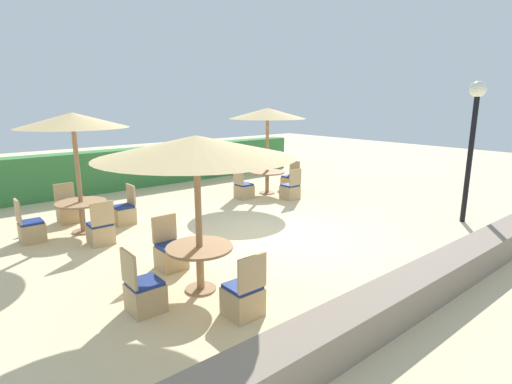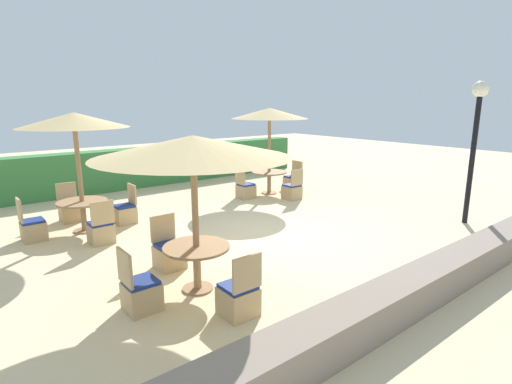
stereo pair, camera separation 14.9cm
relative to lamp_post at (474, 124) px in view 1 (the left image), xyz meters
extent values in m
plane|color=beige|center=(-4.34, 2.09, -2.35)|extent=(40.00, 40.00, 0.00)
cube|color=#387A3D|center=(-4.34, 8.95, -1.69)|extent=(13.00, 0.70, 1.32)
cube|color=gray|center=(-4.34, -1.40, -2.10)|extent=(10.00, 0.56, 0.50)
cylinder|color=black|center=(0.00, 0.00, -0.85)|extent=(0.12, 0.12, 3.00)
sphere|color=silver|center=(0.00, 0.00, 0.79)|extent=(0.36, 0.36, 0.36)
cylinder|color=#93704C|center=(-1.67, 5.35, -1.06)|extent=(0.10, 0.10, 2.59)
cone|color=tan|center=(-1.67, 5.35, 0.16)|extent=(2.36, 2.36, 0.32)
cylinder|color=#93704C|center=(-1.67, 5.35, -2.34)|extent=(0.48, 0.48, 0.03)
cylinder|color=#93704C|center=(-1.67, 5.35, -2.02)|extent=(0.12, 0.12, 0.66)
cylinder|color=#93704C|center=(-1.67, 5.35, -1.67)|extent=(1.10, 1.10, 0.04)
cube|color=tan|center=(-0.65, 5.35, -2.15)|extent=(0.46, 0.46, 0.40)
cube|color=navy|center=(-0.65, 5.35, -1.93)|extent=(0.42, 0.42, 0.05)
cube|color=tan|center=(-0.44, 5.35, -1.66)|extent=(0.04, 0.46, 0.48)
cube|color=tan|center=(-1.64, 4.34, -2.15)|extent=(0.46, 0.46, 0.40)
cube|color=navy|center=(-1.64, 4.34, -1.93)|extent=(0.42, 0.42, 0.05)
cube|color=tan|center=(-1.64, 4.13, -1.66)|extent=(0.46, 0.04, 0.48)
cube|color=tan|center=(-2.64, 5.30, -2.15)|extent=(0.46, 0.46, 0.40)
cube|color=navy|center=(-2.64, 5.30, -1.93)|extent=(0.42, 0.42, 0.05)
cube|color=tan|center=(-2.85, 5.30, -1.66)|extent=(0.04, 0.46, 0.48)
cylinder|color=#93704C|center=(-7.39, 5.08, -1.07)|extent=(0.10, 0.10, 2.56)
cone|color=tan|center=(-7.39, 5.08, 0.13)|extent=(2.29, 2.29, 0.32)
cylinder|color=#93704C|center=(-7.39, 5.08, -2.34)|extent=(0.48, 0.48, 0.03)
cylinder|color=#93704C|center=(-7.39, 5.08, -2.02)|extent=(0.12, 0.12, 0.66)
cylinder|color=#93704C|center=(-7.39, 5.08, -1.67)|extent=(1.08, 1.08, 0.04)
cube|color=tan|center=(-6.44, 5.10, -2.15)|extent=(0.46, 0.46, 0.40)
cube|color=navy|center=(-6.44, 5.10, -1.93)|extent=(0.42, 0.42, 0.05)
cube|color=tan|center=(-6.23, 5.10, -1.66)|extent=(0.04, 0.46, 0.48)
cube|color=tan|center=(-7.42, 6.08, -2.15)|extent=(0.46, 0.46, 0.40)
cube|color=navy|center=(-7.42, 6.08, -1.93)|extent=(0.42, 0.42, 0.05)
cube|color=tan|center=(-7.42, 6.29, -1.66)|extent=(0.46, 0.04, 0.48)
cube|color=tan|center=(-7.34, 4.08, -2.15)|extent=(0.46, 0.46, 0.40)
cube|color=navy|center=(-7.34, 4.08, -1.93)|extent=(0.42, 0.42, 0.05)
cube|color=tan|center=(-7.34, 3.87, -1.66)|extent=(0.46, 0.04, 0.48)
cube|color=tan|center=(-8.40, 5.11, -2.15)|extent=(0.46, 0.46, 0.40)
cube|color=navy|center=(-8.40, 5.11, -1.93)|extent=(0.42, 0.42, 0.05)
cube|color=tan|center=(-8.61, 5.11, -1.66)|extent=(0.04, 0.46, 0.48)
cylinder|color=#93704C|center=(-6.86, 1.00, -1.19)|extent=(0.10, 0.10, 2.32)
cone|color=tan|center=(-6.86, 1.00, -0.11)|extent=(2.91, 2.91, 0.32)
cylinder|color=#93704C|center=(-6.86, 1.00, -2.34)|extent=(0.48, 0.48, 0.03)
cylinder|color=#93704C|center=(-6.86, 1.00, -2.01)|extent=(0.12, 0.12, 0.68)
cylinder|color=#93704C|center=(-6.86, 1.00, -1.65)|extent=(1.02, 1.02, 0.04)
cube|color=tan|center=(-7.79, 0.94, -2.15)|extent=(0.46, 0.46, 0.40)
cube|color=navy|center=(-7.79, 0.94, -1.93)|extent=(0.42, 0.42, 0.05)
cube|color=tan|center=(-8.00, 0.94, -1.66)|extent=(0.04, 0.46, 0.48)
cube|color=tan|center=(-6.81, -0.01, -2.15)|extent=(0.46, 0.46, 0.40)
cube|color=navy|center=(-6.81, -0.01, -1.93)|extent=(0.42, 0.42, 0.05)
cube|color=tan|center=(-6.81, -0.22, -1.66)|extent=(0.46, 0.04, 0.48)
cube|color=tan|center=(-6.82, 2.02, -2.15)|extent=(0.46, 0.46, 0.40)
cube|color=navy|center=(-6.82, 2.02, -1.93)|extent=(0.42, 0.42, 0.05)
cube|color=tan|center=(-6.82, 2.23, -1.66)|extent=(0.46, 0.04, 0.48)
camera|label=1|loc=(-9.86, -3.98, 0.54)|focal=28.00mm
camera|label=2|loc=(-9.74, -4.07, 0.54)|focal=28.00mm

